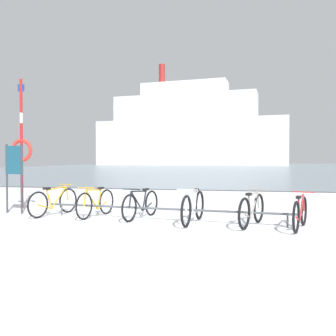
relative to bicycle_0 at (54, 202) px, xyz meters
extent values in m
cube|color=white|center=(2.36, -2.76, -0.39)|extent=(80.00, 22.00, 0.08)
cube|color=gray|center=(2.36, 63.24, -0.39)|extent=(80.00, 110.00, 0.08)
cube|color=#47474C|center=(2.36, 8.24, -0.37)|extent=(80.00, 0.50, 0.05)
cylinder|color=#4C5156|center=(2.93, -0.26, -0.07)|extent=(6.05, 0.66, 0.05)
cylinder|color=#4C5156|center=(0.21, 0.01, -0.21)|extent=(0.04, 0.04, 0.28)
cylinder|color=#4C5156|center=(5.65, -0.53, -0.21)|extent=(0.04, 0.04, 0.28)
torus|color=black|center=(0.14, 0.50, -0.02)|extent=(0.22, 0.64, 0.65)
torus|color=black|center=(-0.14, -0.51, -0.02)|extent=(0.22, 0.64, 0.65)
cylinder|color=gold|center=(0.05, 0.17, 0.09)|extent=(0.18, 0.54, 0.55)
cylinder|color=gold|center=(-0.04, -0.15, 0.07)|extent=(0.09, 0.19, 0.49)
cylinder|color=gold|center=(0.03, 0.10, 0.34)|extent=(0.22, 0.67, 0.08)
cylinder|color=gold|center=(-0.08, -0.29, -0.10)|extent=(0.16, 0.45, 0.18)
cylinder|color=gold|center=(0.13, 0.46, 0.17)|extent=(0.07, 0.12, 0.39)
cube|color=black|center=(-0.06, -0.23, 0.35)|extent=(0.13, 0.21, 0.05)
cylinder|color=gold|center=(0.12, 0.42, 0.41)|extent=(0.45, 0.15, 0.02)
torus|color=black|center=(1.05, -0.49, -0.03)|extent=(0.17, 0.64, 0.65)
torus|color=black|center=(1.24, 0.45, -0.03)|extent=(0.17, 0.64, 0.65)
cylinder|color=gold|center=(1.12, -0.18, 0.09)|extent=(0.14, 0.51, 0.55)
cylinder|color=gold|center=(1.18, 0.12, 0.07)|extent=(0.07, 0.18, 0.49)
cylinder|color=gold|center=(1.13, -0.11, 0.33)|extent=(0.16, 0.62, 0.08)
cylinder|color=gold|center=(1.20, 0.25, -0.10)|extent=(0.12, 0.42, 0.18)
cylinder|color=gold|center=(1.06, -0.46, 0.16)|extent=(0.06, 0.11, 0.39)
cube|color=black|center=(1.19, 0.19, 0.35)|extent=(0.12, 0.21, 0.05)
cylinder|color=gold|center=(1.07, -0.42, 0.40)|extent=(0.46, 0.11, 0.02)
torus|color=black|center=(2.20, -0.58, -0.03)|extent=(0.20, 0.63, 0.64)
torus|color=black|center=(2.45, 0.46, -0.03)|extent=(0.20, 0.63, 0.64)
cylinder|color=#1E2328|center=(2.28, -0.24, 0.08)|extent=(0.17, 0.55, 0.54)
cylinder|color=#1E2328|center=(2.36, 0.10, 0.06)|extent=(0.08, 0.20, 0.48)
cylinder|color=#1E2328|center=(2.30, -0.16, 0.32)|extent=(0.20, 0.69, 0.08)
cylinder|color=#1E2328|center=(2.40, 0.24, -0.10)|extent=(0.15, 0.46, 0.18)
cylinder|color=#1E2328|center=(2.20, -0.54, 0.16)|extent=(0.06, 0.12, 0.38)
cube|color=black|center=(2.38, 0.17, 0.34)|extent=(0.13, 0.21, 0.05)
cylinder|color=#1E2328|center=(2.21, -0.50, 0.39)|extent=(0.45, 0.13, 0.02)
torus|color=black|center=(3.56, -0.96, -0.01)|extent=(0.15, 0.68, 0.68)
torus|color=black|center=(3.72, 0.12, -0.01)|extent=(0.15, 0.68, 0.68)
cylinder|color=silver|center=(3.61, -0.61, 0.11)|extent=(0.12, 0.57, 0.57)
cylinder|color=silver|center=(3.66, -0.26, 0.09)|extent=(0.06, 0.20, 0.51)
cylinder|color=silver|center=(3.62, -0.53, 0.36)|extent=(0.14, 0.71, 0.08)
cylinder|color=silver|center=(3.68, -0.11, -0.09)|extent=(0.10, 0.48, 0.19)
cylinder|color=silver|center=(3.57, -0.92, 0.19)|extent=(0.05, 0.12, 0.40)
cube|color=black|center=(3.67, -0.18, 0.38)|extent=(0.11, 0.21, 0.05)
cylinder|color=silver|center=(3.57, -0.88, 0.43)|extent=(0.46, 0.09, 0.02)
torus|color=black|center=(5.08, -0.07, -0.02)|extent=(0.27, 0.64, 0.66)
torus|color=black|center=(4.75, -0.99, -0.02)|extent=(0.27, 0.64, 0.66)
cylinder|color=gray|center=(4.97, -0.37, 0.10)|extent=(0.20, 0.49, 0.55)
cylinder|color=gray|center=(4.87, -0.67, 0.07)|extent=(0.09, 0.18, 0.49)
cylinder|color=gray|center=(4.95, -0.44, 0.34)|extent=(0.24, 0.61, 0.08)
cylinder|color=gray|center=(4.82, -0.79, -0.09)|extent=(0.18, 0.41, 0.18)
cylinder|color=gray|center=(5.06, -0.11, 0.17)|extent=(0.07, 0.11, 0.39)
cube|color=black|center=(4.84, -0.73, 0.36)|extent=(0.14, 0.22, 0.05)
cylinder|color=gray|center=(5.05, -0.14, 0.41)|extent=(0.44, 0.18, 0.02)
torus|color=black|center=(6.01, -0.23, -0.03)|extent=(0.23, 0.62, 0.63)
torus|color=black|center=(5.73, -1.14, -0.03)|extent=(0.23, 0.62, 0.63)
cylinder|color=#B22D2D|center=(5.92, -0.53, 0.08)|extent=(0.18, 0.49, 0.53)
cylinder|color=#B22D2D|center=(5.83, -0.83, 0.06)|extent=(0.09, 0.18, 0.47)
cylinder|color=#B22D2D|center=(5.90, -0.60, 0.31)|extent=(0.22, 0.61, 0.08)
cylinder|color=#B22D2D|center=(5.79, -0.95, -0.10)|extent=(0.16, 0.41, 0.18)
cylinder|color=#B22D2D|center=(6.00, -0.27, 0.15)|extent=(0.07, 0.11, 0.37)
cube|color=black|center=(5.81, -0.89, 0.33)|extent=(0.14, 0.21, 0.05)
cylinder|color=#B22D2D|center=(5.99, -0.30, 0.38)|extent=(0.45, 0.16, 0.02)
cylinder|color=#33383D|center=(-1.46, 0.16, 0.57)|extent=(0.05, 0.05, 1.84)
cylinder|color=#33383D|center=(-0.97, 0.08, 0.57)|extent=(0.05, 0.05, 1.84)
cube|color=navy|center=(-1.21, 0.12, 1.06)|extent=(0.55, 0.13, 0.75)
cylinder|color=red|center=(-1.60, 1.04, 1.53)|extent=(0.08, 0.08, 3.76)
cylinder|color=white|center=(-1.60, 1.04, 2.28)|extent=(0.09, 0.09, 0.30)
torus|color=red|center=(-1.60, 1.04, 1.34)|extent=(0.68, 0.10, 0.68)
cube|color=navy|center=(-1.60, 1.04, 3.16)|extent=(0.20, 0.03, 0.20)
cube|color=white|center=(-7.98, 78.44, 5.08)|extent=(46.47, 13.16, 10.87)
cube|color=white|center=(-9.12, 78.56, 13.50)|extent=(34.94, 10.70, 5.98)
cube|color=white|center=(-9.12, 78.56, 18.01)|extent=(21.13, 8.00, 3.04)
cylinder|color=#A52626|center=(-14.82, 79.16, 21.98)|extent=(1.51, 1.51, 4.89)
camera|label=1|loc=(4.71, -8.45, 1.08)|focal=38.79mm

